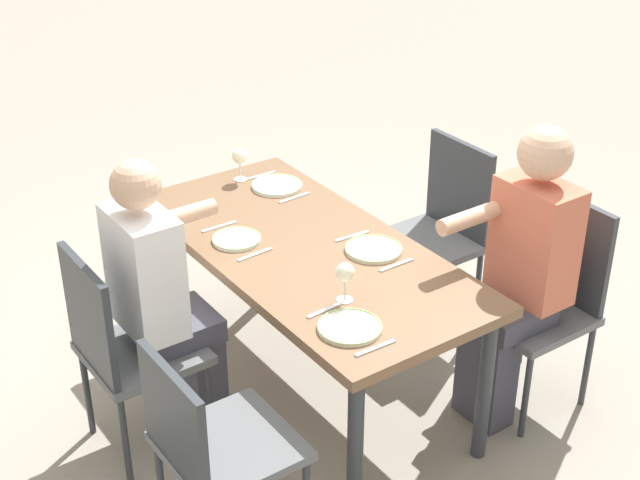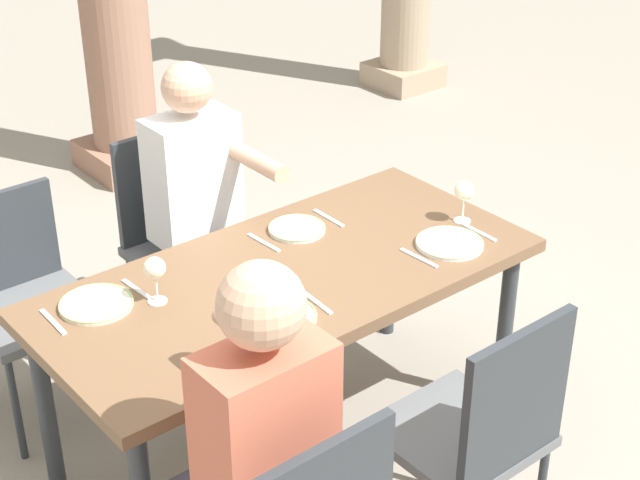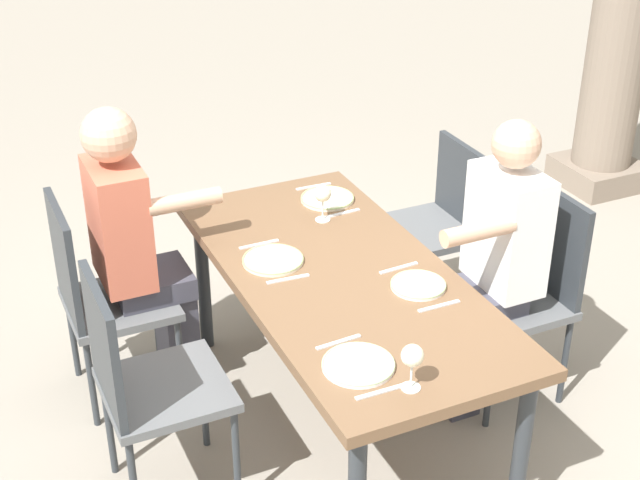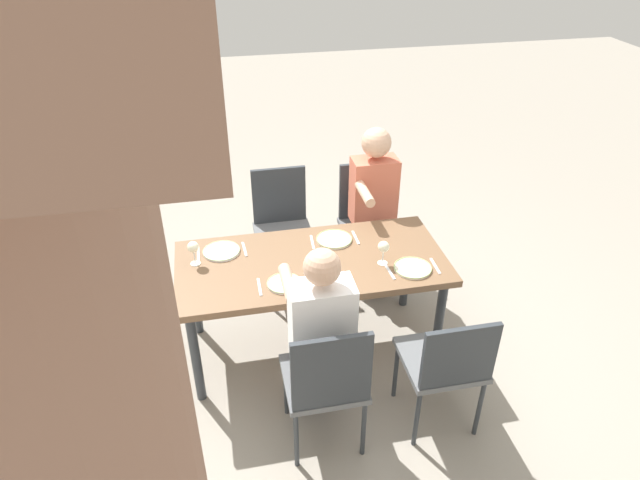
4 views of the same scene
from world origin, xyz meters
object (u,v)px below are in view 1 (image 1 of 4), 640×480
Objects in this scene: plate_0 at (350,327)px; wine_glass_3 at (240,157)px; wine_glass_0 at (345,273)px; chair_west_south at (546,292)px; diner_man_white at (520,267)px; chair_mid_south at (439,225)px; plate_3 at (277,185)px; diner_woman_green at (163,295)px; chair_mid_north at (122,343)px; chair_west_north at (210,442)px; dining_table at (306,261)px; plate_2 at (237,239)px; plate_1 at (374,249)px.

wine_glass_3 reaches higher than plate_0.
plate_0 is at bearing 148.99° from wine_glass_0.
chair_west_south is 0.71× the size of diner_man_white.
wine_glass_3 is at bearing 47.58° from chair_mid_south.
wine_glass_0 reaches higher than plate_3.
diner_woman_green is at bearing 31.15° from plate_0.
diner_woman_green reaches higher than plate_0.
chair_mid_north is 0.97× the size of chair_mid_south.
diner_man_white is 5.51× the size of plate_0.
wine_glass_0 reaches higher than chair_west_north.
dining_table is 0.31m from plate_2.
plate_1 is (-0.19, -0.21, 0.08)m from dining_table.
chair_mid_south reaches higher than chair_west_south.
chair_mid_south is at bearing -132.42° from wine_glass_3.
chair_west_south is at bearing -112.71° from chair_mid_north.
plate_2 is 0.55m from plate_3.
chair_mid_north is 5.72× the size of wine_glass_0.
plate_2 is at bearing 147.70° from wine_glass_3.
chair_mid_north is at bearing 102.15° from plate_2.
plate_3 is at bearing -149.47° from wine_glass_3.
plate_1 is 1.00× the size of plate_3.
diner_woman_green is at bearing 61.59° from diner_man_white.
plate_2 is 0.63m from wine_glass_3.
dining_table is 7.11× the size of plate_3.
dining_table is 10.63× the size of wine_glass_0.
chair_west_north reaches higher than dining_table.
plate_0 reaches higher than dining_table.
chair_mid_north is at bearing 90.00° from chair_mid_south.
plate_0 is at bearing 89.41° from diner_man_white.
dining_table is 0.76m from wine_glass_3.
wine_glass_0 is at bearing -135.22° from diner_woman_green.
diner_woman_green is (0.70, 1.46, 0.15)m from chair_west_south.
dining_table is at bearing 159.25° from plate_3.
diner_woman_green is at bearing 107.07° from plate_2.
chair_west_north is 3.58× the size of plate_1.
chair_mid_north is 1.09m from plate_1.
diner_woman_green is at bearing 82.72° from dining_table.
diner_man_white is at bearing -133.45° from dining_table.
diner_man_white reaches higher than plate_1.
wine_glass_3 is (0.65, -0.75, 0.18)m from diner_woman_green.
chair_west_north is at bearing 91.13° from plate_0.
wine_glass_0 is 0.77× the size of plate_2.
diner_man_white is (-0.69, 0.18, 0.16)m from chair_mid_south.
chair_west_south reaches higher than plate_2.
chair_west_south reaches higher than chair_mid_north.
diner_man_white is 8.04× the size of wine_glass_3.
dining_table is at bearing -133.95° from plate_2.
plate_2 is at bearing 46.43° from diner_man_white.
dining_table is 1.31× the size of diner_man_white.
wine_glass_0 is at bearing 79.37° from chair_west_south.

